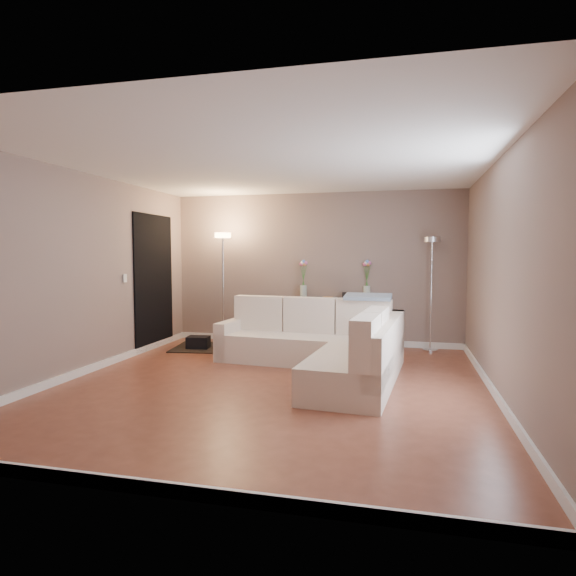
% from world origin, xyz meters
% --- Properties ---
extents(floor, '(5.00, 5.50, 0.01)m').
position_xyz_m(floor, '(0.00, 0.00, -0.01)').
color(floor, brown).
rests_on(floor, ground).
extents(ceiling, '(5.00, 5.50, 0.01)m').
position_xyz_m(ceiling, '(0.00, 0.00, 2.60)').
color(ceiling, white).
rests_on(ceiling, ground).
extents(wall_back, '(5.00, 0.02, 2.60)m').
position_xyz_m(wall_back, '(0.00, 2.76, 1.30)').
color(wall_back, gray).
rests_on(wall_back, ground).
extents(wall_front, '(5.00, 0.02, 2.60)m').
position_xyz_m(wall_front, '(0.00, -2.76, 1.30)').
color(wall_front, gray).
rests_on(wall_front, ground).
extents(wall_left, '(0.02, 5.50, 2.60)m').
position_xyz_m(wall_left, '(-2.51, 0.00, 1.30)').
color(wall_left, gray).
rests_on(wall_left, ground).
extents(wall_right, '(0.02, 5.50, 2.60)m').
position_xyz_m(wall_right, '(2.51, 0.00, 1.30)').
color(wall_right, gray).
rests_on(wall_right, ground).
extents(baseboard_back, '(5.00, 0.03, 0.10)m').
position_xyz_m(baseboard_back, '(0.00, 2.73, 0.05)').
color(baseboard_back, white).
rests_on(baseboard_back, ground).
extents(baseboard_front, '(5.00, 0.03, 0.10)m').
position_xyz_m(baseboard_front, '(0.00, -2.73, 0.05)').
color(baseboard_front, white).
rests_on(baseboard_front, ground).
extents(baseboard_left, '(0.03, 5.50, 0.10)m').
position_xyz_m(baseboard_left, '(-2.48, 0.00, 0.05)').
color(baseboard_left, white).
rests_on(baseboard_left, ground).
extents(baseboard_right, '(0.03, 5.50, 0.10)m').
position_xyz_m(baseboard_right, '(2.48, 0.00, 0.05)').
color(baseboard_right, white).
rests_on(baseboard_right, ground).
extents(doorway, '(0.02, 1.20, 2.20)m').
position_xyz_m(doorway, '(-2.48, 1.70, 1.10)').
color(doorway, black).
rests_on(doorway, ground).
extents(switch_plate, '(0.02, 0.08, 0.12)m').
position_xyz_m(switch_plate, '(-2.48, 0.85, 1.20)').
color(switch_plate, white).
rests_on(switch_plate, ground).
extents(sectional_sofa, '(2.66, 2.70, 0.92)m').
position_xyz_m(sectional_sofa, '(0.50, 0.86, 0.34)').
color(sectional_sofa, beige).
rests_on(sectional_sofa, floor).
extents(throw_blanket, '(0.67, 0.40, 0.09)m').
position_xyz_m(throw_blanket, '(1.02, 1.45, 0.95)').
color(throw_blanket, gray).
rests_on(throw_blanket, sectional_sofa).
extents(console_table, '(1.29, 0.45, 0.78)m').
position_xyz_m(console_table, '(0.29, 2.65, 0.44)').
color(console_table, black).
rests_on(console_table, floor).
extents(leaning_mirror, '(0.90, 0.12, 0.70)m').
position_xyz_m(leaning_mirror, '(0.36, 2.82, 1.15)').
color(leaning_mirror, black).
rests_on(leaning_mirror, console_table).
extents(table_decor, '(0.54, 0.13, 0.13)m').
position_xyz_m(table_decor, '(0.37, 2.63, 0.82)').
color(table_decor, orange).
rests_on(table_decor, console_table).
extents(flower_vase_left, '(0.15, 0.13, 0.67)m').
position_xyz_m(flower_vase_left, '(-0.16, 2.62, 1.07)').
color(flower_vase_left, silver).
rests_on(flower_vase_left, console_table).
extents(flower_vase_right, '(0.15, 0.13, 0.67)m').
position_xyz_m(flower_vase_right, '(0.91, 2.71, 1.07)').
color(flower_vase_right, silver).
rests_on(flower_vase_right, console_table).
extents(floor_lamp_lit, '(0.30, 0.30, 1.92)m').
position_xyz_m(floor_lamp_lit, '(-1.51, 2.30, 1.35)').
color(floor_lamp_lit, silver).
rests_on(floor_lamp_lit, floor).
extents(floor_lamp_unlit, '(0.29, 0.29, 1.83)m').
position_xyz_m(floor_lamp_unlit, '(1.94, 2.50, 1.29)').
color(floor_lamp_unlit, silver).
rests_on(floor_lamp_unlit, floor).
extents(charcoal_rug, '(1.36, 1.10, 0.02)m').
position_xyz_m(charcoal_rug, '(-1.56, 1.92, 0.01)').
color(charcoal_rug, black).
rests_on(charcoal_rug, floor).
extents(black_bag, '(0.38, 0.29, 0.23)m').
position_xyz_m(black_bag, '(-1.75, 1.80, 0.09)').
color(black_bag, black).
rests_on(black_bag, charcoal_rug).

